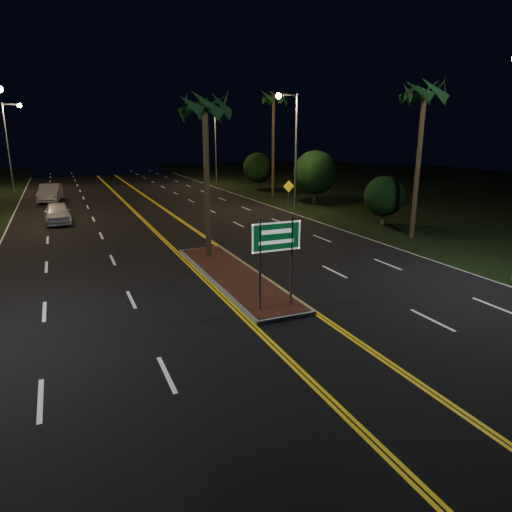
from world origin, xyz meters
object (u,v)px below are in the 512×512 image
palm_right_near (425,93)px  streetlight_right_far (212,136)px  car_far (50,191)px  car_near (57,211)px  highway_sign (276,245)px  palm_median (205,106)px  shrub_near (384,196)px  palm_right_far (274,99)px  streetlight_left_far (10,137)px  warning_sign (289,190)px  median_island (233,276)px  shrub_mid (315,173)px  streetlight_right_mid (292,138)px  shrub_far (258,168)px

palm_right_near → streetlight_right_far: bearing=93.4°
car_far → car_near: bearing=-79.9°
highway_sign → car_near: bearing=108.3°
car_far → streetlight_right_far: bearing=29.6°
palm_median → shrub_near: bearing=14.5°
palm_right_far → palm_right_near: bearing=-90.9°
streetlight_left_far → palm_right_far: bearing=-30.9°
highway_sign → palm_right_far: bearing=64.8°
warning_sign → median_island: bearing=-126.0°
streetlight_left_far → warning_sign: bearing=-44.8°
streetlight_right_far → car_far: size_ratio=1.63×
streetlight_left_far → shrub_mid: (24.61, -20.00, -2.93)m
highway_sign → palm_median: bearing=90.0°
palm_right_far → streetlight_right_mid: bearing=-105.3°
palm_median → shrub_far: (13.80, 25.50, -4.94)m
shrub_far → shrub_mid: bearing=-89.0°
streetlight_left_far → streetlight_right_mid: (21.23, -22.00, 0.00)m
palm_right_near → shrub_mid: bearing=83.9°
highway_sign → streetlight_right_mid: 22.18m
highway_sign → streetlight_right_mid: size_ratio=0.36×
streetlight_left_far → car_near: streetlight_left_far is taller
streetlight_right_far → shrub_mid: (3.39, -18.00, -2.93)m
streetlight_left_far → palm_median: size_ratio=1.08×
shrub_mid → median_island: bearing=-129.5°
streetlight_right_mid → warning_sign: bearing=76.0°
streetlight_right_mid → shrub_far: size_ratio=2.27×
shrub_near → palm_median: bearing=-165.5°
car_near → shrub_mid: bearing=-0.1°
median_island → streetlight_right_far: size_ratio=1.14×
palm_median → shrub_far: 29.41m
median_island → shrub_mid: bearing=50.5°
streetlight_right_mid → warning_sign: streetlight_right_mid is taller
streetlight_right_mid → car_near: size_ratio=1.81×
shrub_near → shrub_mid: size_ratio=0.71×
palm_median → shrub_mid: palm_median is taller
shrub_mid → car_near: (-20.83, -0.54, -1.90)m
highway_sign → streetlight_left_far: 42.67m
car_near → car_far: 11.29m
streetlight_right_far → shrub_mid: streetlight_right_far is taller
shrub_far → streetlight_right_far: bearing=118.0°
highway_sign → shrub_mid: size_ratio=0.69×
median_island → palm_right_near: size_ratio=1.10×
highway_sign → warning_sign: highway_sign is taller
highway_sign → shrub_near: bearing=39.7°
car_near → palm_right_near: bearing=-36.4°
highway_sign → shrub_near: 17.55m
highway_sign → median_island: bearing=90.0°
palm_right_far → shrub_far: 9.13m
highway_sign → palm_right_far: palm_right_far is taller
streetlight_right_far → streetlight_left_far: bearing=174.6°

